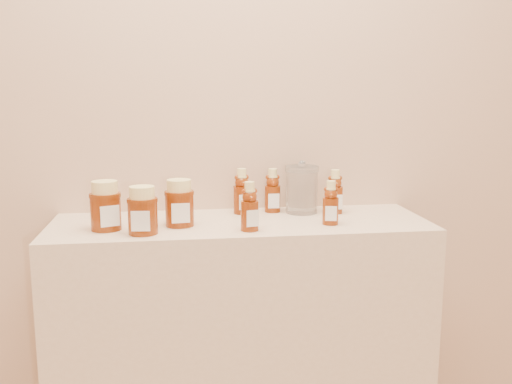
{
  "coord_description": "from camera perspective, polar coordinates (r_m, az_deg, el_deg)",
  "views": [
    {
      "loc": [
        -0.2,
        -0.21,
        1.32
      ],
      "look_at": [
        0.05,
        1.52,
        1.0
      ],
      "focal_mm": 40.0,
      "sensor_mm": 36.0,
      "label": 1
    }
  ],
  "objects": [
    {
      "name": "bear_bottle_back_mid",
      "position": [
        1.95,
        1.67,
        0.45
      ],
      "size": [
        0.06,
        0.06,
        0.17
      ],
      "primitive_type": null,
      "rotation": [
        0.0,
        0.0,
        -0.01
      ],
      "color": "#612007",
      "rests_on": "display_table"
    },
    {
      "name": "bear_bottle_front_left",
      "position": [
        1.69,
        -0.65,
        -1.12
      ],
      "size": [
        0.07,
        0.07,
        0.17
      ],
      "primitive_type": null,
      "rotation": [
        0.0,
        0.0,
        0.22
      ],
      "color": "#612007",
      "rests_on": "display_table"
    },
    {
      "name": "honey_jar_front",
      "position": [
        1.69,
        -11.27,
        -1.8
      ],
      "size": [
        0.1,
        0.1,
        0.14
      ],
      "primitive_type": null,
      "rotation": [
        0.0,
        0.0,
        -0.1
      ],
      "color": "#612007",
      "rests_on": "display_table"
    },
    {
      "name": "honey_jar_back",
      "position": [
        1.77,
        -7.67,
        -1.08
      ],
      "size": [
        0.1,
        0.1,
        0.14
      ],
      "primitive_type": null,
      "rotation": [
        0.0,
        0.0,
        0.07
      ],
      "color": "#612007",
      "rests_on": "display_table"
    },
    {
      "name": "glass_canister",
      "position": [
        1.94,
        4.59,
        0.46
      ],
      "size": [
        0.13,
        0.13,
        0.17
      ],
      "primitive_type": null,
      "rotation": [
        0.0,
        0.0,
        -0.18
      ],
      "color": "white",
      "rests_on": "display_table"
    },
    {
      "name": "wall_back",
      "position": [
        1.97,
        -2.29,
        11.23
      ],
      "size": [
        3.5,
        0.02,
        2.7
      ],
      "primitive_type": "cube",
      "color": "tan",
      "rests_on": "ground"
    },
    {
      "name": "bear_bottle_front_right",
      "position": [
        1.78,
        7.48,
        -0.78
      ],
      "size": [
        0.06,
        0.06,
        0.16
      ],
      "primitive_type": null,
      "rotation": [
        0.0,
        0.0,
        -0.21
      ],
      "color": "#612007",
      "rests_on": "display_table"
    },
    {
      "name": "bear_bottle_back_right",
      "position": [
        1.95,
        7.9,
        0.34
      ],
      "size": [
        0.06,
        0.06,
        0.17
      ],
      "primitive_type": null,
      "rotation": [
        0.0,
        0.0,
        0.0
      ],
      "color": "#612007",
      "rests_on": "display_table"
    },
    {
      "name": "bear_bottle_back_left",
      "position": [
        1.92,
        -1.44,
        0.38
      ],
      "size": [
        0.07,
        0.07,
        0.17
      ],
      "primitive_type": null,
      "rotation": [
        0.0,
        0.0,
        0.24
      ],
      "color": "#612007",
      "rests_on": "display_table"
    },
    {
      "name": "honey_jar_left",
      "position": [
        1.76,
        -14.82,
        -1.32
      ],
      "size": [
        0.12,
        0.12,
        0.15
      ],
      "primitive_type": null,
      "rotation": [
        0.0,
        0.0,
        0.38
      ],
      "color": "#612007",
      "rests_on": "display_table"
    },
    {
      "name": "display_table",
      "position": [
        1.97,
        -1.49,
        -15.78
      ],
      "size": [
        1.2,
        0.4,
        0.9
      ],
      "primitive_type": "cube",
      "color": "beige",
      "rests_on": "ground"
    }
  ]
}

